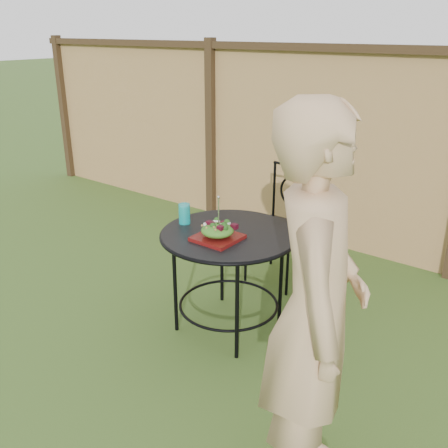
# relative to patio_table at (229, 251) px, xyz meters

# --- Properties ---
(ground) EXTENTS (60.00, 60.00, 0.00)m
(ground) POSITION_rel_patio_table_xyz_m (-0.25, -0.41, -0.59)
(ground) COLOR #254115
(ground) RESTS_ON ground
(fence) EXTENTS (8.00, 0.12, 1.90)m
(fence) POSITION_rel_patio_table_xyz_m (-0.25, 1.79, 0.36)
(fence) COLOR tan
(fence) RESTS_ON ground
(patio_table) EXTENTS (0.92, 0.92, 0.72)m
(patio_table) POSITION_rel_patio_table_xyz_m (0.00, 0.00, 0.00)
(patio_table) COLOR black
(patio_table) RESTS_ON ground
(patio_chair) EXTENTS (0.46, 0.46, 0.95)m
(patio_chair) POSITION_rel_patio_table_xyz_m (-0.10, 0.89, -0.08)
(patio_chair) COLOR black
(patio_chair) RESTS_ON ground
(diner) EXTENTS (0.67, 0.77, 1.78)m
(diner) POSITION_rel_patio_table_xyz_m (1.05, -0.80, 0.30)
(diner) COLOR tan
(diner) RESTS_ON ground
(salad_plate) EXTENTS (0.27, 0.27, 0.02)m
(salad_plate) POSITION_rel_patio_table_xyz_m (0.01, -0.14, 0.15)
(salad_plate) COLOR #480A0A
(salad_plate) RESTS_ON patio_table
(salad) EXTENTS (0.21, 0.21, 0.08)m
(salad) POSITION_rel_patio_table_xyz_m (0.01, -0.14, 0.20)
(salad) COLOR #235614
(salad) RESTS_ON salad_plate
(fork) EXTENTS (0.01, 0.01, 0.18)m
(fork) POSITION_rel_patio_table_xyz_m (0.02, -0.14, 0.33)
(fork) COLOR silver
(fork) RESTS_ON salad
(drinking_glass) EXTENTS (0.08, 0.08, 0.14)m
(drinking_glass) POSITION_rel_patio_table_xyz_m (-0.35, -0.05, 0.21)
(drinking_glass) COLOR #0DA0A1
(drinking_glass) RESTS_ON patio_table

